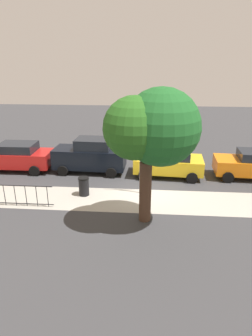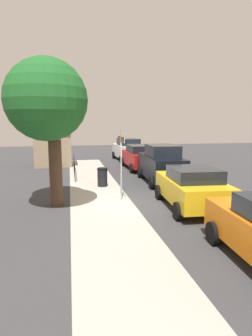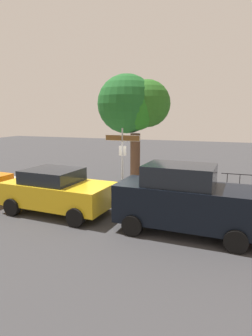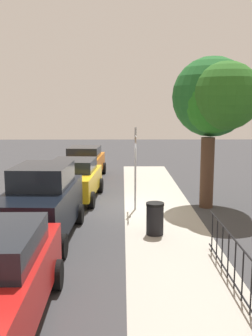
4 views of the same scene
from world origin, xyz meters
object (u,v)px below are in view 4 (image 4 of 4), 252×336
Objects in this scene: car_orange at (84,162)px; trash_bin at (155,219)px; shade_tree at (216,99)px; car_black at (42,203)px; car_yellow at (73,179)px; street_sign at (135,154)px.

trash_bin is (9.32, 3.05, -0.36)m from car_orange.
shade_tree is at bearing 143.20° from trash_bin.
car_orange is 0.95× the size of car_black.
shade_tree reaches higher than car_yellow.
street_sign is at bearing 24.97° from car_orange.
car_orange is 9.81m from trash_bin.
car_orange is at bearing -179.26° from car_black.
trash_bin is (3.34, -2.50, -3.62)m from shade_tree.
car_orange is (-5.98, -5.55, -3.26)m from shade_tree.
trash_bin is at bearing 9.87° from street_sign.
car_black is 4.52× the size of trash_bin.
street_sign reaches higher than trash_bin.
street_sign is 0.74× the size of car_yellow.
shade_tree is 7.51m from car_black.
shade_tree is at bearing 81.76° from car_yellow.
street_sign is at bearing 60.67° from car_yellow.
shade_tree is 1.29× the size of car_black.
car_black is (9.60, -0.28, 0.20)m from car_orange.
street_sign is 3.14× the size of trash_bin.
shade_tree reaches higher than trash_bin.
trash_bin is at bearing 97.20° from car_black.
car_yellow is (-1.18, -5.54, -3.26)m from shade_tree.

